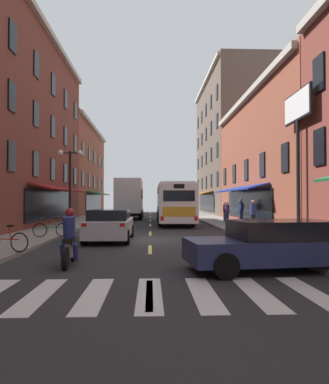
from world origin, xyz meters
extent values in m
cube|color=#28282B|center=(0.00, 0.00, -0.05)|extent=(34.80, 80.00, 0.10)
cube|color=#DBCC4C|center=(0.00, -10.00, 0.00)|extent=(0.14, 2.40, 0.01)
cube|color=#DBCC4C|center=(0.00, -3.50, 0.00)|extent=(0.14, 2.40, 0.01)
cube|color=#DBCC4C|center=(0.00, 3.00, 0.00)|extent=(0.14, 2.40, 0.01)
cube|color=#DBCC4C|center=(0.00, 9.50, 0.00)|extent=(0.14, 2.40, 0.01)
cube|color=#DBCC4C|center=(0.00, 16.00, 0.00)|extent=(0.14, 2.40, 0.01)
cube|color=#DBCC4C|center=(0.00, 22.50, 0.00)|extent=(0.14, 2.40, 0.01)
cube|color=#DBCC4C|center=(0.00, 29.00, 0.00)|extent=(0.14, 2.40, 0.01)
cube|color=#DBCC4C|center=(0.00, 35.50, 0.00)|extent=(0.14, 2.40, 0.01)
cube|color=silver|center=(-2.20, -10.00, 0.00)|extent=(0.50, 2.80, 0.01)
cube|color=silver|center=(-1.10, -10.00, 0.00)|extent=(0.50, 2.80, 0.01)
cube|color=silver|center=(0.00, -10.00, 0.00)|extent=(0.50, 2.80, 0.01)
cube|color=silver|center=(1.10, -10.00, 0.00)|extent=(0.50, 2.80, 0.01)
cube|color=silver|center=(2.20, -10.00, 0.00)|extent=(0.50, 2.80, 0.01)
cube|color=silver|center=(3.30, -10.00, 0.00)|extent=(0.50, 2.80, 0.01)
cube|color=gray|center=(-5.90, 0.00, 0.07)|extent=(3.00, 80.00, 0.14)
cube|color=gray|center=(5.90, 0.00, 0.07)|extent=(3.00, 80.00, 0.14)
cube|color=#B2AD9E|center=(-7.30, 10.00, 13.98)|extent=(0.44, 19.40, 0.40)
cube|color=black|center=(-7.36, 10.00, 1.55)|extent=(0.10, 12.00, 2.10)
cube|color=maroon|center=(-6.65, 10.00, 2.75)|extent=(1.38, 11.20, 0.44)
cube|color=black|center=(-7.36, 2.00, 4.20)|extent=(0.10, 1.00, 1.60)
cube|color=black|center=(-7.36, 6.00, 4.20)|extent=(0.10, 1.00, 1.60)
cube|color=black|center=(-7.36, 10.00, 4.20)|extent=(0.10, 1.00, 1.60)
cube|color=black|center=(-7.36, 14.00, 4.20)|extent=(0.10, 1.00, 1.60)
cube|color=black|center=(-7.36, 18.00, 4.20)|extent=(0.10, 1.00, 1.60)
cube|color=black|center=(-7.36, 2.00, 7.40)|extent=(0.10, 1.00, 1.60)
cube|color=black|center=(-7.36, 6.00, 7.40)|extent=(0.10, 1.00, 1.60)
cube|color=black|center=(-7.36, 10.00, 7.40)|extent=(0.10, 1.00, 1.60)
cube|color=black|center=(-7.36, 14.00, 7.40)|extent=(0.10, 1.00, 1.60)
cube|color=black|center=(-7.36, 18.00, 7.40)|extent=(0.10, 1.00, 1.60)
cube|color=black|center=(-7.36, 2.00, 10.60)|extent=(0.10, 1.00, 1.60)
cube|color=black|center=(-7.36, 6.00, 10.60)|extent=(0.10, 1.00, 1.60)
cube|color=black|center=(-7.36, 10.00, 10.60)|extent=(0.10, 1.00, 1.60)
cube|color=black|center=(-7.36, 14.00, 10.60)|extent=(0.10, 1.00, 1.60)
cube|color=black|center=(-7.36, 18.00, 10.60)|extent=(0.10, 1.00, 1.60)
cube|color=brown|center=(-11.40, 30.00, 5.74)|extent=(8.00, 19.90, 11.49)
cube|color=#B2AD9E|center=(-7.30, 30.00, 11.14)|extent=(0.44, 19.40, 0.40)
cube|color=black|center=(-7.36, 30.00, 1.55)|extent=(0.10, 12.00, 2.10)
cube|color=#1E6638|center=(-6.65, 30.00, 2.75)|extent=(1.38, 11.20, 0.44)
cube|color=black|center=(-7.36, 22.00, 4.20)|extent=(0.10, 1.00, 1.60)
cube|color=black|center=(-7.36, 26.00, 4.20)|extent=(0.10, 1.00, 1.60)
cube|color=black|center=(-7.36, 30.00, 4.20)|extent=(0.10, 1.00, 1.60)
cube|color=black|center=(-7.36, 34.00, 4.20)|extent=(0.10, 1.00, 1.60)
cube|color=black|center=(-7.36, 38.00, 4.20)|extent=(0.10, 1.00, 1.60)
cube|color=black|center=(-7.36, 22.00, 7.40)|extent=(0.10, 1.00, 1.60)
cube|color=black|center=(-7.36, 26.00, 7.40)|extent=(0.10, 1.00, 1.60)
cube|color=black|center=(-7.36, 30.00, 7.40)|extent=(0.10, 1.00, 1.60)
cube|color=black|center=(-7.36, 34.00, 7.40)|extent=(0.10, 1.00, 1.60)
cube|color=black|center=(-7.36, 38.00, 7.40)|extent=(0.10, 1.00, 1.60)
cube|color=black|center=(7.36, -2.00, 4.20)|extent=(0.10, 1.00, 1.60)
cube|color=black|center=(7.36, -2.00, 7.40)|extent=(0.10, 1.00, 1.60)
cube|color=brown|center=(11.40, 10.00, 5.03)|extent=(8.00, 19.90, 10.06)
cube|color=#B2AD9E|center=(7.30, 10.00, 9.71)|extent=(0.44, 19.40, 0.40)
cube|color=black|center=(7.36, 10.00, 1.55)|extent=(0.10, 12.00, 2.10)
cube|color=navy|center=(6.65, 10.00, 2.75)|extent=(1.38, 11.20, 0.44)
cube|color=black|center=(7.36, 2.00, 4.20)|extent=(0.10, 1.00, 1.60)
cube|color=black|center=(7.36, 6.00, 4.20)|extent=(0.10, 1.00, 1.60)
cube|color=black|center=(7.36, 10.00, 4.20)|extent=(0.10, 1.00, 1.60)
cube|color=black|center=(7.36, 14.00, 4.20)|extent=(0.10, 1.00, 1.60)
cube|color=black|center=(7.36, 18.00, 4.20)|extent=(0.10, 1.00, 1.60)
cube|color=brown|center=(11.40, 30.00, 8.94)|extent=(8.00, 19.90, 17.88)
cube|color=#B2AD9E|center=(7.30, 30.00, 17.53)|extent=(0.44, 19.40, 0.40)
cube|color=black|center=(7.36, 30.00, 1.55)|extent=(0.10, 12.00, 2.10)
cube|color=brown|center=(6.65, 30.00, 2.75)|extent=(1.38, 11.20, 0.44)
cube|color=black|center=(7.36, 22.00, 4.20)|extent=(0.10, 1.00, 1.60)
cube|color=black|center=(7.36, 26.00, 4.20)|extent=(0.10, 1.00, 1.60)
cube|color=black|center=(7.36, 30.00, 4.20)|extent=(0.10, 1.00, 1.60)
cube|color=black|center=(7.36, 34.00, 4.20)|extent=(0.10, 1.00, 1.60)
cube|color=black|center=(7.36, 38.00, 4.20)|extent=(0.10, 1.00, 1.60)
cube|color=black|center=(7.36, 22.00, 7.40)|extent=(0.10, 1.00, 1.60)
cube|color=black|center=(7.36, 26.00, 7.40)|extent=(0.10, 1.00, 1.60)
cube|color=black|center=(7.36, 30.00, 7.40)|extent=(0.10, 1.00, 1.60)
cube|color=black|center=(7.36, 34.00, 7.40)|extent=(0.10, 1.00, 1.60)
cube|color=black|center=(7.36, 38.00, 7.40)|extent=(0.10, 1.00, 1.60)
cube|color=black|center=(7.36, 22.00, 10.60)|extent=(0.10, 1.00, 1.60)
cube|color=black|center=(7.36, 26.00, 10.60)|extent=(0.10, 1.00, 1.60)
cube|color=black|center=(7.36, 30.00, 10.60)|extent=(0.10, 1.00, 1.60)
cube|color=black|center=(7.36, 34.00, 10.60)|extent=(0.10, 1.00, 1.60)
cube|color=black|center=(7.36, 38.00, 10.60)|extent=(0.10, 1.00, 1.60)
cube|color=black|center=(7.36, 22.00, 13.80)|extent=(0.10, 1.00, 1.60)
cube|color=black|center=(7.36, 26.00, 13.80)|extent=(0.10, 1.00, 1.60)
cube|color=black|center=(7.36, 30.00, 13.80)|extent=(0.10, 1.00, 1.60)
cube|color=black|center=(7.36, 34.00, 13.80)|extent=(0.10, 1.00, 1.60)
cube|color=black|center=(7.36, 38.00, 13.80)|extent=(0.10, 1.00, 1.60)
cylinder|color=black|center=(7.05, -0.47, 2.95)|extent=(0.18, 0.18, 5.62)
cylinder|color=black|center=(7.05, -0.47, 0.26)|extent=(0.40, 0.40, 0.24)
cube|color=black|center=(7.05, -0.47, 6.39)|extent=(0.10, 2.98, 1.42)
cube|color=silver|center=(6.99, -0.47, 6.39)|extent=(0.04, 2.82, 1.26)
cube|color=silver|center=(7.11, -0.47, 6.39)|extent=(0.04, 2.82, 1.26)
cube|color=white|center=(1.89, 11.69, 1.67)|extent=(2.62, 11.85, 2.64)
cube|color=silver|center=(1.89, 11.69, 3.05)|extent=(2.41, 10.64, 0.16)
cube|color=black|center=(1.89, 11.99, 1.86)|extent=(2.65, 9.45, 0.96)
cube|color=#19723F|center=(1.89, 11.69, 0.60)|extent=(2.65, 11.45, 0.36)
cube|color=black|center=(1.92, 17.57, 1.86)|extent=(2.25, 0.13, 1.10)
cube|color=black|center=(1.85, 5.82, 2.16)|extent=(2.05, 0.13, 0.70)
cube|color=gold|center=(1.85, 5.81, 1.14)|extent=(2.15, 0.11, 0.64)
cube|color=black|center=(1.85, 5.81, 2.77)|extent=(0.70, 0.10, 0.28)
cube|color=red|center=(0.76, 5.80, 0.70)|extent=(0.20, 0.08, 0.28)
cube|color=red|center=(2.95, 5.79, 0.70)|extent=(0.20, 0.08, 0.28)
cylinder|color=black|center=(0.74, 15.62, 0.50)|extent=(0.31, 1.00, 1.00)
cylinder|color=black|center=(3.09, 15.60, 0.50)|extent=(0.31, 1.00, 1.00)
cylinder|color=black|center=(0.69, 8.29, 0.50)|extent=(0.31, 1.00, 1.00)
cylinder|color=black|center=(3.04, 8.27, 0.50)|extent=(0.31, 1.00, 1.00)
cube|color=black|center=(-1.99, 20.80, 1.55)|extent=(2.32, 2.18, 2.40)
cube|color=black|center=(-1.98, 21.85, 2.40)|extent=(2.00, 0.12, 0.80)
cube|color=white|center=(-2.02, 17.08, 2.27)|extent=(2.45, 5.31, 3.14)
cube|color=maroon|center=(-0.80, 17.07, 2.43)|extent=(0.09, 3.17, 0.90)
cube|color=black|center=(-2.01, 18.16, 0.55)|extent=(1.97, 7.06, 0.24)
cylinder|color=black|center=(-3.09, 20.61, 0.45)|extent=(0.29, 0.90, 0.90)
cylinder|color=black|center=(-0.89, 20.59, 0.45)|extent=(0.29, 0.90, 0.90)
cylinder|color=black|center=(-3.13, 16.30, 0.45)|extent=(0.29, 0.90, 0.90)
cylinder|color=black|center=(-0.93, 16.28, 0.45)|extent=(0.29, 0.90, 0.90)
cube|color=silver|center=(-2.29, 27.52, 0.54)|extent=(1.78, 4.39, 0.61)
cube|color=black|center=(-2.29, 27.35, 1.05)|extent=(1.61, 2.37, 0.47)
cube|color=red|center=(-2.99, 25.36, 0.75)|extent=(0.20, 0.06, 0.14)
cube|color=red|center=(-1.60, 25.35, 0.75)|extent=(0.20, 0.06, 0.14)
cylinder|color=black|center=(-3.10, 29.02, 0.32)|extent=(0.22, 0.64, 0.64)
cylinder|color=black|center=(-1.45, 29.01, 0.32)|extent=(0.22, 0.64, 0.64)
cylinder|color=black|center=(-3.12, 26.04, 0.32)|extent=(0.22, 0.64, 0.64)
cylinder|color=black|center=(-1.47, 26.03, 0.32)|extent=(0.22, 0.64, 0.64)
cube|color=navy|center=(3.35, -7.70, 0.54)|extent=(4.88, 2.40, 0.61)
cube|color=black|center=(3.54, -7.68, 1.08)|extent=(2.71, 2.00, 0.53)
cylinder|color=black|center=(1.82, -8.78, 0.32)|extent=(0.66, 0.29, 0.64)
cylinder|color=black|center=(1.62, -7.00, 0.32)|extent=(0.66, 0.29, 0.64)
cylinder|color=black|center=(4.89, -6.63, 0.32)|extent=(0.66, 0.29, 0.64)
cube|color=silver|center=(-1.86, -0.52, 0.61)|extent=(1.92, 4.53, 0.74)
cube|color=black|center=(-1.87, -0.70, 1.20)|extent=(1.74, 2.45, 0.49)
cube|color=red|center=(-2.64, -2.75, 0.88)|extent=(0.20, 0.06, 0.14)
cube|color=red|center=(-1.11, -2.76, 0.88)|extent=(0.20, 0.06, 0.14)
cylinder|color=black|center=(-2.75, 1.05, 0.32)|extent=(0.22, 0.64, 0.64)
cylinder|color=black|center=(-0.96, 1.04, 0.32)|extent=(0.22, 0.64, 0.64)
cylinder|color=black|center=(-2.77, -2.07, 0.32)|extent=(0.22, 0.64, 0.64)
cylinder|color=black|center=(-0.98, -2.08, 0.32)|extent=(0.22, 0.64, 0.64)
cylinder|color=black|center=(-2.38, -6.00, 0.31)|extent=(0.14, 0.63, 0.62)
cylinder|color=black|center=(-2.28, -7.45, 0.31)|extent=(0.16, 0.63, 0.62)
cylinder|color=#B2B2B7|center=(-2.37, -6.12, 0.61)|extent=(0.09, 0.33, 0.68)
ellipsoid|color=black|center=(-2.34, -6.54, 0.81)|extent=(0.36, 0.58, 0.28)
cube|color=black|center=(-2.31, -6.94, 0.74)|extent=(0.30, 0.58, 0.12)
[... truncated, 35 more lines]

